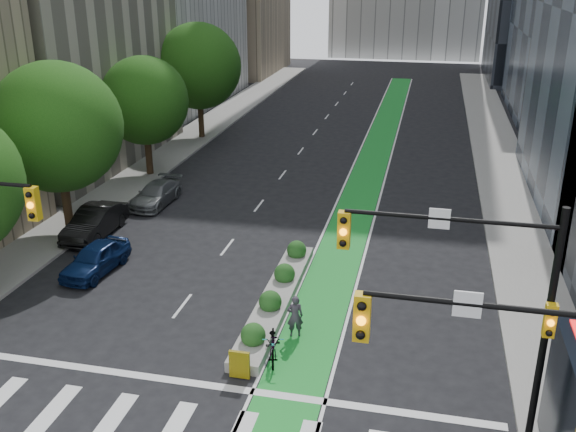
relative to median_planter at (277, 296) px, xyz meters
The scene contains 15 objects.
ground 7.15m from the median_planter, 99.68° to the right, with size 160.00×160.00×0.00m, color black.
sidewalk_left 22.18m from the median_planter, 125.89° to the left, with size 3.60×90.00×0.15m, color gray.
sidewalk_right 20.86m from the median_planter, 59.45° to the left, with size 3.60×90.00×0.15m, color gray.
bike_lane_paint 23.04m from the median_planter, 85.52° to the left, with size 2.20×70.00×0.01m, color #198E2C.
tree_mid 14.16m from the median_planter, 157.87° to the left, with size 6.40×6.40×8.78m.
tree_midfar 19.84m from the median_planter, 129.19° to the left, with size 5.60×5.60×7.76m.
tree_far 28.29m from the median_planter, 116.05° to the left, with size 6.60×6.60×9.00m.
signal_right 10.89m from the median_planter, 41.32° to the right, with size 5.82×0.51×7.20m.
signal_far_right 14.22m from the median_planter, 54.91° to the right, with size 4.82×0.51×7.20m.
median_planter is the anchor object (origin of this frame).
bicycle 3.86m from the median_planter, 78.03° to the right, with size 0.74×2.12×1.11m, color gray.
cyclist 2.59m from the median_planter, 60.80° to the right, with size 0.61×0.40×1.67m, color #39333D.
parked_car_left_near 8.67m from the median_planter, behind, with size 1.60×3.97×1.35m, color #0B1C46.
parked_car_left_mid 11.77m from the median_planter, 155.47° to the left, with size 1.60×4.58×1.51m, color black.
parked_car_left_far 13.78m from the median_planter, 133.90° to the left, with size 1.75×4.32×1.25m, color #5D6062.
Camera 1 is at (6.72, -15.44, 12.91)m, focal length 40.00 mm.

